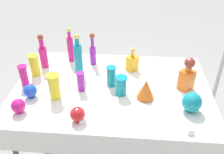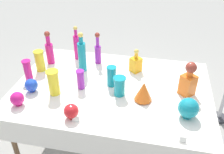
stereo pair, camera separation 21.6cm
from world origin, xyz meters
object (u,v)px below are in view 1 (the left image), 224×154
object	(u,v)px
slender_vase_3	(54,86)
slender_vase_2	(121,85)
tall_bottle_3	(70,48)
slender_vase_0	(81,81)
tall_bottle_1	(43,54)
slender_vase_5	(111,76)
fluted_vase_0	(146,89)
round_bowl_1	(18,106)
square_decanter_0	(187,75)
square_decanter_1	(132,62)
slender_vase_4	(34,65)
round_bowl_2	(30,91)
round_bowl_3	(78,114)
tall_bottle_0	(78,57)
tall_bottle_2	(93,52)
round_bowl_0	(192,102)
slender_vase_1	(24,75)

from	to	relation	value
slender_vase_3	slender_vase_2	bearing A→B (deg)	9.97
tall_bottle_3	slender_vase_0	distance (m)	0.55
tall_bottle_1	slender_vase_5	size ratio (longest dim) A/B	1.84
tall_bottle_1	fluted_vase_0	bearing A→B (deg)	-23.51
slender_vase_5	round_bowl_1	size ratio (longest dim) A/B	1.60
square_decanter_0	slender_vase_3	distance (m)	1.12
square_decanter_0	fluted_vase_0	xyz separation A→B (m)	(-0.35, -0.16, -0.05)
square_decanter_1	slender_vase_4	size ratio (longest dim) A/B	1.15
square_decanter_1	slender_vase_3	distance (m)	0.80
slender_vase_3	slender_vase_5	size ratio (longest dim) A/B	1.19
slender_vase_4	round_bowl_2	distance (m)	0.36
tall_bottle_1	slender_vase_4	xyz separation A→B (m)	(-0.04, -0.15, -0.03)
slender_vase_5	round_bowl_3	size ratio (longest dim) A/B	1.56
tall_bottle_0	tall_bottle_3	bearing A→B (deg)	120.03
tall_bottle_2	round_bowl_1	bearing A→B (deg)	-120.08
square_decanter_0	square_decanter_1	world-z (taller)	square_decanter_0
fluted_vase_0	slender_vase_4	bearing A→B (deg)	164.98
tall_bottle_3	slender_vase_0	bearing A→B (deg)	-68.57
slender_vase_0	round_bowl_3	world-z (taller)	slender_vase_0
tall_bottle_1	round_bowl_0	world-z (taller)	tall_bottle_1
slender_vase_3	fluted_vase_0	xyz separation A→B (m)	(0.74, 0.06, -0.03)
slender_vase_5	round_bowl_1	distance (m)	0.80
slender_vase_4	round_bowl_1	distance (m)	0.54
slender_vase_3	tall_bottle_1	bearing A→B (deg)	116.63
round_bowl_0	tall_bottle_0	bearing A→B (deg)	153.16
fluted_vase_0	round_bowl_1	bearing A→B (deg)	-164.87
slender_vase_2	round_bowl_1	xyz separation A→B (m)	(-0.77, -0.30, -0.03)
slender_vase_3	round_bowl_3	bearing A→B (deg)	-47.21
square_decanter_0	tall_bottle_1	bearing A→B (deg)	168.66
round_bowl_1	slender_vase_4	bearing A→B (deg)	95.91
tall_bottle_2	tall_bottle_3	distance (m)	0.24
tall_bottle_0	round_bowl_1	size ratio (longest dim) A/B	3.35
slender_vase_2	round_bowl_0	size ratio (longest dim) A/B	1.04
tall_bottle_0	slender_vase_0	size ratio (longest dim) A/B	2.23
slender_vase_1	tall_bottle_1	bearing A→B (deg)	77.29
round_bowl_2	tall_bottle_2	bearing A→B (deg)	53.85
tall_bottle_0	slender_vase_2	size ratio (longest dim) A/B	2.33
slender_vase_0	slender_vase_1	size ratio (longest dim) A/B	0.91
slender_vase_4	fluted_vase_0	bearing A→B (deg)	-15.02
slender_vase_2	slender_vase_4	distance (m)	0.86
slender_vase_2	slender_vase_3	xyz separation A→B (m)	(-0.54, -0.10, 0.03)
tall_bottle_3	square_decanter_0	distance (m)	1.18
tall_bottle_1	square_decanter_1	xyz separation A→B (m)	(0.87, 0.01, -0.06)
tall_bottle_0	round_bowl_0	bearing A→B (deg)	-26.84
tall_bottle_2	square_decanter_1	size ratio (longest dim) A/B	1.41
tall_bottle_1	round_bowl_0	distance (m)	1.45
tall_bottle_1	tall_bottle_3	world-z (taller)	tall_bottle_3
tall_bottle_0	round_bowl_3	world-z (taller)	tall_bottle_0
square_decanter_0	slender_vase_4	xyz separation A→B (m)	(-1.38, 0.11, -0.03)
square_decanter_1	round_bowl_2	xyz separation A→B (m)	(-0.83, -0.51, -0.02)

